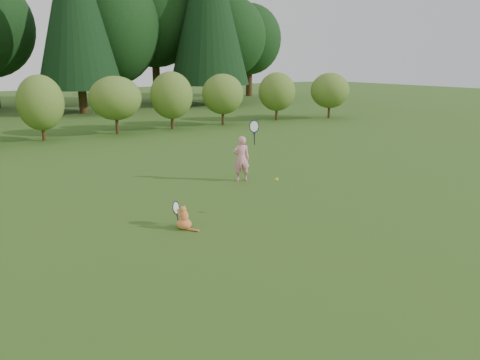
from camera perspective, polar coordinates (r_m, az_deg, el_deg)
ground at (r=9.53m, az=1.62°, el=-5.24°), size 100.00×100.00×0.00m
shrub_row at (r=21.09m, az=-19.07°, el=8.68°), size 28.00×3.00×2.80m
child at (r=12.70m, az=0.22°, el=2.77°), size 0.72×0.45×1.85m
cat at (r=9.21m, az=-6.89°, el=-4.46°), size 0.36×0.64×0.64m
tennis_ball at (r=9.77m, az=4.48°, el=0.07°), size 0.08×0.08×0.08m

